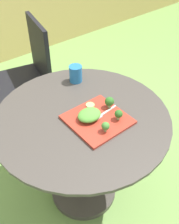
{
  "coord_description": "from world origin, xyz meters",
  "views": [
    {
      "loc": [
        -0.6,
        -0.81,
        1.6
      ],
      "look_at": [
        0.02,
        -0.04,
        0.74
      ],
      "focal_mm": 41.38,
      "sensor_mm": 36.0,
      "label": 1
    }
  ],
  "objects": [
    {
      "name": "drinking_glass",
      "position": [
        0.17,
        0.28,
        0.75
      ],
      "size": [
        0.08,
        0.08,
        0.1
      ],
      "color": "#236BA8",
      "rests_on": "patio_table"
    },
    {
      "name": "patio_table",
      "position": [
        0.0,
        0.0,
        0.46
      ],
      "size": [
        0.93,
        0.93,
        0.7
      ],
      "color": "#423D38",
      "rests_on": "ground_plane"
    },
    {
      "name": "ground_plane",
      "position": [
        0.0,
        0.0,
        0.0
      ],
      "size": [
        12.0,
        12.0,
        0.0
      ],
      "primitive_type": "plane",
      "color": "#70994C"
    },
    {
      "name": "broccoli_floret_0",
      "position": [
        0.12,
        -0.15,
        0.75
      ],
      "size": [
        0.04,
        0.04,
        0.06
      ],
      "color": "#99B770",
      "rests_on": "salad_plate"
    },
    {
      "name": "broccoli_floret_2",
      "position": [
        0.15,
        -0.05,
        0.75
      ],
      "size": [
        0.05,
        0.05,
        0.06
      ],
      "color": "#99B770",
      "rests_on": "salad_plate"
    },
    {
      "name": "cucumber_slice_0",
      "position": [
        0.08,
        0.02,
        0.72
      ],
      "size": [
        0.05,
        0.05,
        0.01
      ],
      "primitive_type": "cylinder",
      "color": "#8EB766",
      "rests_on": "salad_plate"
    },
    {
      "name": "fork",
      "position": [
        0.08,
        -0.07,
        0.72
      ],
      "size": [
        0.15,
        0.03,
        0.0
      ],
      "color": "silver",
      "rests_on": "salad_plate"
    },
    {
      "name": "patio_chair",
      "position": [
        0.12,
        0.84,
        0.53
      ],
      "size": [
        0.52,
        0.52,
        0.9
      ],
      "color": "black",
      "rests_on": "ground_plane"
    },
    {
      "name": "broccoli_floret_1",
      "position": [
        0.01,
        -0.17,
        0.75
      ],
      "size": [
        0.04,
        0.04,
        0.05
      ],
      "color": "#99B770",
      "rests_on": "salad_plate"
    },
    {
      "name": "salad_plate",
      "position": [
        0.04,
        -0.08,
        0.71
      ],
      "size": [
        0.28,
        0.28,
        0.01
      ],
      "primitive_type": "cube",
      "color": "#AD3323",
      "rests_on": "patio_table"
    },
    {
      "name": "lettuce_mound",
      "position": [
        0.01,
        -0.05,
        0.74
      ],
      "size": [
        0.13,
        0.1,
        0.04
      ],
      "primitive_type": "ellipsoid",
      "color": "#519338",
      "rests_on": "salad_plate"
    }
  ]
}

